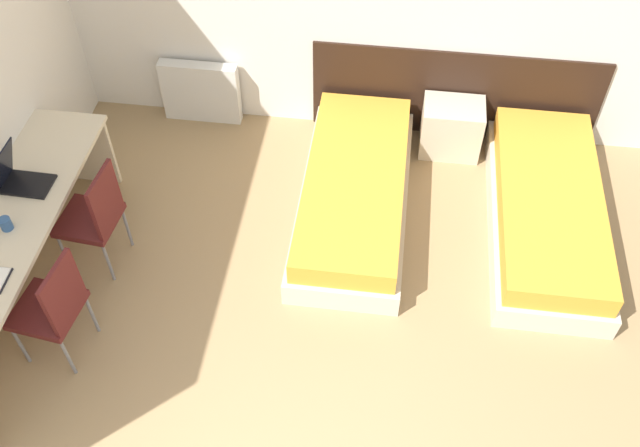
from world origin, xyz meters
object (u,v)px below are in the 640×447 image
(bed_near_door, at_px, (547,211))
(chair_near_laptop, at_px, (95,214))
(chair_near_notebook, at_px, (53,305))
(laptop, at_px, (20,178))
(nightstand, at_px, (451,128))
(bed_near_window, at_px, (354,192))

(bed_near_door, relative_size, chair_near_laptop, 2.20)
(chair_near_laptop, height_order, chair_near_notebook, same)
(bed_near_door, bearing_deg, laptop, -169.09)
(laptop, bearing_deg, bed_near_door, 12.31)
(chair_near_notebook, bearing_deg, nightstand, 50.36)
(bed_near_door, height_order, nightstand, nightstand)
(bed_near_window, bearing_deg, chair_near_notebook, -139.04)
(bed_near_door, distance_m, chair_near_laptop, 3.45)
(chair_near_laptop, xyz_separation_m, chair_near_notebook, (-0.00, -0.80, 0.00))
(bed_near_door, bearing_deg, nightstand, 132.33)
(nightstand, bearing_deg, chair_near_laptop, -148.00)
(bed_near_window, bearing_deg, nightstand, 47.67)
(nightstand, height_order, laptop, laptop)
(bed_near_window, xyz_separation_m, chair_near_laptop, (-1.82, -0.78, 0.33))
(laptop, bearing_deg, bed_near_window, 19.13)
(bed_near_door, distance_m, laptop, 3.96)
(bed_near_door, relative_size, laptop, 5.80)
(bed_near_window, relative_size, nightstand, 3.95)
(nightstand, relative_size, chair_near_laptop, 0.56)
(bed_near_window, distance_m, laptop, 2.51)
(chair_near_notebook, bearing_deg, chair_near_laptop, 97.24)
(nightstand, xyz_separation_m, chair_near_notebook, (-2.59, -2.42, 0.28))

